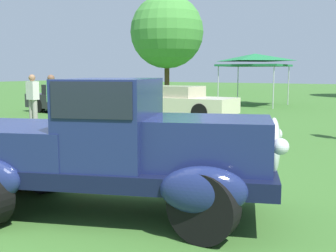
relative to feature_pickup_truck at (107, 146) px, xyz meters
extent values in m
plane|color=#386628|center=(-0.13, -0.20, -0.86)|extent=(120.00, 120.00, 0.00)
cube|color=black|center=(-0.04, -0.01, -0.30)|extent=(4.46, 2.75, 0.20)
cube|color=navy|center=(1.15, 0.40, 0.08)|extent=(1.83, 1.54, 0.60)
ellipsoid|color=silver|center=(1.91, 0.67, 0.06)|extent=(0.32, 0.54, 0.68)
cube|color=navy|center=(0.07, 0.02, 0.32)|extent=(1.40, 1.63, 1.04)
cube|color=black|center=(0.07, 0.02, 0.62)|extent=(1.33, 1.63, 0.40)
cube|color=navy|center=(-1.16, -0.40, 0.00)|extent=(2.20, 1.93, 0.48)
ellipsoid|color=navy|center=(0.98, 1.11, -0.30)|extent=(0.99, 0.64, 0.52)
ellipsoid|color=navy|center=(1.46, -0.26, -0.30)|extent=(0.99, 0.64, 0.52)
ellipsoid|color=navy|center=(-1.40, 0.28, -0.30)|extent=(0.99, 0.64, 0.52)
sphere|color=silver|center=(1.81, 1.10, 0.14)|extent=(0.18, 0.18, 0.18)
sphere|color=silver|center=(2.10, 0.26, 0.14)|extent=(0.18, 0.18, 0.18)
cylinder|color=black|center=(0.98, 1.11, -0.48)|extent=(0.76, 0.24, 0.76)
cylinder|color=black|center=(1.46, -0.26, -0.48)|extent=(0.76, 0.24, 0.76)
cylinder|color=black|center=(-1.40, 0.28, -0.48)|extent=(0.76, 0.24, 0.76)
cube|color=red|center=(-2.39, 0.51, -0.09)|extent=(2.14, 1.93, 0.20)
cube|color=silver|center=(-1.43, 0.82, -0.58)|extent=(0.61, 1.60, 0.12)
cylinder|color=black|center=(-2.52, 1.28, -0.53)|extent=(0.66, 0.20, 0.66)
cube|color=#28282D|center=(-9.33, 9.54, -0.36)|extent=(4.65, 2.23, 0.60)
cube|color=black|center=(-9.51, 9.56, 0.14)|extent=(2.13, 1.68, 0.44)
cylinder|color=black|center=(-8.10, 8.60, -0.54)|extent=(0.64, 0.22, 0.64)
cylinder|color=black|center=(-10.76, 8.94, -0.54)|extent=(0.64, 0.22, 0.64)
cube|color=beige|center=(-4.56, 10.41, -0.36)|extent=(4.50, 1.86, 0.60)
cube|color=#B3AB8E|center=(-4.74, 10.42, 0.14)|extent=(2.01, 1.52, 0.44)
cylinder|color=black|center=(-3.27, 9.59, -0.54)|extent=(0.64, 0.22, 0.64)
cylinder|color=black|center=(-5.93, 9.70, -0.54)|extent=(0.64, 0.22, 0.64)
cylinder|color=#383838|center=(-6.34, 5.34, -0.43)|extent=(0.16, 0.16, 0.86)
cylinder|color=#383838|center=(-6.46, 5.51, -0.43)|extent=(0.16, 0.16, 0.86)
cube|color=#4C9351|center=(-6.40, 5.42, 0.30)|extent=(0.43, 0.47, 0.60)
sphere|color=brown|center=(-6.40, 5.42, 0.72)|extent=(0.22, 0.22, 0.22)
cylinder|color=#9E998E|center=(-7.48, 5.72, -0.43)|extent=(0.16, 0.16, 0.86)
cylinder|color=#9E998E|center=(-7.68, 5.75, -0.43)|extent=(0.16, 0.16, 0.86)
cube|color=silver|center=(-7.58, 5.74, 0.30)|extent=(0.43, 0.30, 0.60)
sphere|color=#936B4C|center=(-7.58, 5.74, 0.72)|extent=(0.22, 0.22, 0.22)
cylinder|color=#B7B7BC|center=(-2.39, 18.75, 0.16)|extent=(0.05, 0.05, 2.05)
cylinder|color=#B7B7BC|center=(-2.39, 15.88, 0.16)|extent=(0.05, 0.05, 2.05)
cylinder|color=#B7B7BC|center=(-5.25, 18.75, 0.16)|extent=(0.05, 0.05, 2.05)
cylinder|color=#B7B7BC|center=(-5.25, 15.88, 0.16)|extent=(0.05, 0.05, 2.05)
cube|color=#1E703D|center=(-3.82, 17.32, 1.24)|extent=(3.18, 3.18, 0.10)
pyramid|color=#1E703D|center=(-3.82, 17.32, 1.66)|extent=(3.12, 3.12, 0.38)
cylinder|color=#47331E|center=(-15.56, 28.52, 0.88)|extent=(0.44, 0.44, 3.50)
sphere|color=#428938|center=(-15.56, 28.52, 4.40)|extent=(6.44, 6.44, 6.44)
camera|label=1|loc=(3.23, -4.09, 0.92)|focal=44.84mm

